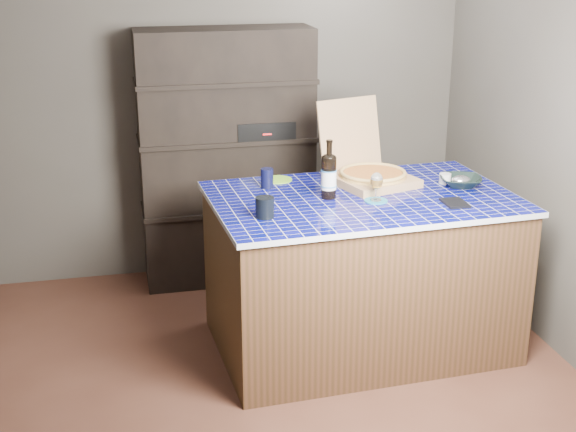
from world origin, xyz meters
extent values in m
plane|color=#523023|center=(0.00, 0.00, 0.00)|extent=(3.50, 3.50, 0.00)
plane|color=#4A4640|center=(0.00, 1.75, 1.25)|extent=(3.50, 0.00, 3.50)
plane|color=#4A4640|center=(0.00, -1.75, 1.25)|extent=(3.50, 0.00, 3.50)
cube|color=black|center=(0.00, 1.53, 0.90)|extent=(1.20, 0.40, 1.80)
cube|color=black|center=(0.25, 1.48, 1.12)|extent=(0.40, 0.32, 0.12)
cube|color=#4D2F1E|center=(0.61, 0.33, 0.46)|extent=(1.76, 1.16, 0.92)
cube|color=#05094E|center=(0.61, 0.33, 0.94)|extent=(1.80, 1.20, 0.03)
cube|color=tan|center=(0.74, 0.55, 0.98)|extent=(0.54, 0.54, 0.05)
cube|color=tan|center=(0.67, 0.80, 1.22)|extent=(0.45, 0.22, 0.43)
cylinder|color=tan|center=(0.74, 0.55, 1.01)|extent=(0.40, 0.40, 0.01)
cylinder|color=maroon|center=(0.74, 0.55, 1.02)|extent=(0.35, 0.35, 0.01)
torus|color=tan|center=(0.74, 0.55, 1.03)|extent=(0.40, 0.40, 0.02)
cylinder|color=black|center=(0.41, 0.34, 1.07)|extent=(0.08, 0.08, 0.24)
ellipsoid|color=black|center=(0.41, 0.34, 1.19)|extent=(0.08, 0.08, 0.05)
cylinder|color=black|center=(0.41, 0.34, 1.25)|extent=(0.03, 0.03, 0.10)
cylinder|color=silver|center=(0.41, 0.34, 1.06)|extent=(0.09, 0.09, 0.11)
cylinder|color=#3A81C6|center=(0.41, 0.34, 1.03)|extent=(0.09, 0.09, 0.01)
cylinder|color=#3A81C6|center=(0.41, 0.34, 1.12)|extent=(0.09, 0.09, 0.01)
cylinder|color=teal|center=(0.66, 0.22, 0.96)|extent=(0.13, 0.13, 0.01)
cylinder|color=white|center=(0.66, 0.22, 0.96)|extent=(0.06, 0.06, 0.00)
cylinder|color=white|center=(0.66, 0.22, 1.00)|extent=(0.01, 0.01, 0.07)
ellipsoid|color=white|center=(0.66, 0.22, 1.08)|extent=(0.07, 0.07, 0.10)
cylinder|color=orange|center=(0.66, 0.22, 1.07)|extent=(0.06, 0.06, 0.05)
cylinder|color=white|center=(0.66, 0.22, 1.09)|extent=(0.06, 0.06, 0.02)
cylinder|color=black|center=(-0.01, 0.09, 1.01)|extent=(0.10, 0.10, 0.11)
cube|color=black|center=(1.07, 0.08, 0.96)|extent=(0.13, 0.17, 0.01)
imported|color=black|center=(1.25, 0.39, 0.99)|extent=(0.31, 0.31, 0.06)
ellipsoid|color=silver|center=(1.25, 0.39, 1.00)|extent=(0.11, 0.09, 0.05)
cylinder|color=silver|center=(1.18, 0.46, 0.99)|extent=(0.07, 0.07, 0.06)
cylinder|color=black|center=(0.10, 0.61, 1.01)|extent=(0.07, 0.07, 0.12)
cylinder|color=#80CA2B|center=(0.20, 0.76, 0.96)|extent=(0.18, 0.18, 0.01)
camera|label=1|loc=(-0.79, -3.88, 2.37)|focal=50.00mm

